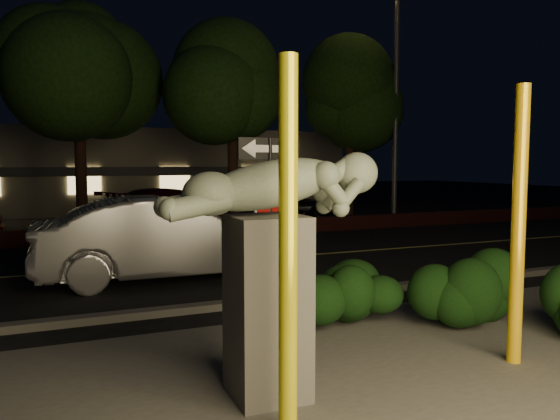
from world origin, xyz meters
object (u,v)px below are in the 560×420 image
Objects in this scene: yellow_pole_right at (518,226)px; silver_sedan at (167,239)px; signpost at (270,196)px; sculpture at (271,248)px; parked_car_dark at (283,206)px; yellow_pole_left at (288,251)px; streetlight at (391,70)px; parked_car_darkred at (170,208)px.

silver_sedan is at bearing 114.37° from yellow_pole_right.
silver_sedan is (-2.84, 6.27, -0.79)m from yellow_pole_right.
sculpture is (-0.74, -1.84, -0.39)m from signpost.
yellow_pole_left is at bearing 169.84° from parked_car_dark.
streetlight is at bearing 61.34° from yellow_pole_right.
streetlight reaches higher than sculpture.
parked_car_darkred is (-7.95, 2.41, -5.14)m from streetlight.
silver_sedan is at bearing 87.08° from yellow_pole_left.
parked_car_dark is (3.84, 15.78, -1.02)m from yellow_pole_right.
yellow_pole_left reaches higher than silver_sedan.
yellow_pole_left is at bearing 177.91° from silver_sedan.
sculpture is 16.70m from streetlight.
signpost is 0.27× the size of streetlight.
yellow_pole_right reaches higher than yellow_pole_left.
silver_sedan reaches higher than parked_car_darkred.
streetlight is (10.23, 13.44, 4.24)m from yellow_pole_left.
sculpture reaches higher than parked_car_dark.
yellow_pole_left is at bearing -113.84° from signpost.
streetlight is at bearing 44.38° from signpost.
sculpture reaches higher than parked_car_darkred.
streetlight is 1.95× the size of parked_car_darkred.
parked_car_darkred reaches higher than parked_car_dark.
parked_car_darkred is (2.10, 15.02, -0.80)m from sculpture.
sculpture is 0.56× the size of parked_car_dark.
parked_car_dark is at bearing 76.33° from yellow_pole_right.
signpost reaches higher than sculpture.
yellow_pole_left reaches higher than signpost.
yellow_pole_left is at bearing 150.76° from parked_car_darkred.
streetlight is 1.91× the size of silver_sedan.
streetlight is (7.04, 12.88, 4.23)m from yellow_pole_right.
parked_car_dark is at bearing 66.73° from yellow_pole_left.
streetlight is at bearing 52.26° from sculpture.
signpost is 4.33m from silver_sedan.
streetlight is at bearing -118.98° from parked_car_dark.
yellow_pole_right is at bearing 179.44° from parked_car_dark.
yellow_pole_left is 0.63× the size of silver_sedan.
yellow_pole_left is 16.03m from parked_car_darkred.
streetlight reaches higher than yellow_pole_right.
silver_sedan is at bearing 93.04° from signpost.
signpost is 15.03m from parked_car_dark.
parked_car_darkred is 1.13× the size of parked_car_dark.
streetlight reaches higher than silver_sedan.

